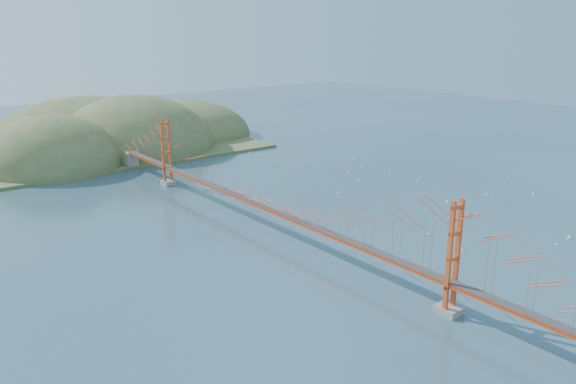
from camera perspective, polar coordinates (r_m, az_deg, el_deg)
ground at (r=78.12m, az=-2.07°, el=-3.89°), size 320.00×320.00×0.00m
bridge at (r=76.11m, az=-2.20°, el=1.11°), size 2.20×94.40×12.00m
far_headlands at (r=138.18m, az=-18.46°, el=4.26°), size 84.00×58.00×25.00m
sailboat_13 at (r=102.92m, az=23.63°, el=-0.17°), size 0.62×0.54×0.71m
sailboat_12 at (r=125.42m, az=-3.96°, el=3.97°), size 0.67×0.67×0.74m
sailboat_9 at (r=105.28m, az=13.04°, el=1.15°), size 0.63×0.63×0.66m
sailboat_11 at (r=107.53m, az=21.17°, el=0.77°), size 0.56×0.56×0.60m
sailboat_0 at (r=78.76m, az=14.04°, el=-4.10°), size 0.56×0.57×0.64m
sailboat_14 at (r=94.17m, az=15.88°, el=-0.85°), size 0.54×0.60×0.69m
sailboat_17 at (r=110.47m, az=10.27°, el=2.02°), size 0.51×0.44×0.59m
sailboat_5 at (r=99.98m, az=19.51°, el=-0.18°), size 0.53×0.60×0.68m
sailboat_8 at (r=113.51m, az=7.51°, el=2.54°), size 0.63×0.63×0.66m
sailboat_16 at (r=111.94m, az=0.67°, el=2.48°), size 0.52×0.52×0.58m
sailboat_2 at (r=83.64m, az=26.62°, el=-4.19°), size 0.67×0.67×0.71m
sailboat_6 at (r=80.87m, az=25.61°, el=-4.74°), size 0.47×0.49×0.55m
sailboat_7 at (r=108.91m, az=6.08°, el=2.00°), size 0.60×0.60×0.64m
sailboat_1 at (r=101.51m, az=4.82°, el=0.96°), size 0.65×0.65×0.69m
sailboat_15 at (r=120.23m, az=6.67°, el=3.36°), size 0.69×0.69×0.74m
sailboat_4 at (r=103.97m, az=7.17°, el=1.26°), size 0.58×0.58×0.62m
sailboat_3 at (r=95.12m, az=5.18°, el=-0.12°), size 0.49×0.42×0.56m
sailboat_extra_0 at (r=74.44m, az=17.22°, el=-5.57°), size 0.57×0.63×0.72m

